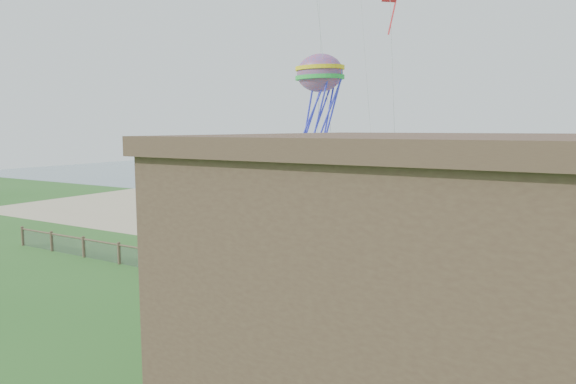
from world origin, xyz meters
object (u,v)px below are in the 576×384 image
object	(u,v)px
picnic_table	(366,312)
octopus_kite	(319,101)
chainlink_fence	(252,278)
motel	(560,316)

from	to	relation	value
picnic_table	octopus_kite	distance (m)	16.33
chainlink_fence	octopus_kite	distance (m)	13.55
chainlink_fence	octopus_kite	bearing A→B (deg)	99.76
chainlink_fence	picnic_table	distance (m)	6.22
picnic_table	octopus_kite	size ratio (longest dim) A/B	0.28
picnic_table	octopus_kite	world-z (taller)	octopus_kite
motel	picnic_table	size ratio (longest dim) A/B	7.85
octopus_kite	chainlink_fence	bearing A→B (deg)	-96.62
chainlink_fence	motel	distance (m)	15.06
octopus_kite	picnic_table	bearing A→B (deg)	-71.25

